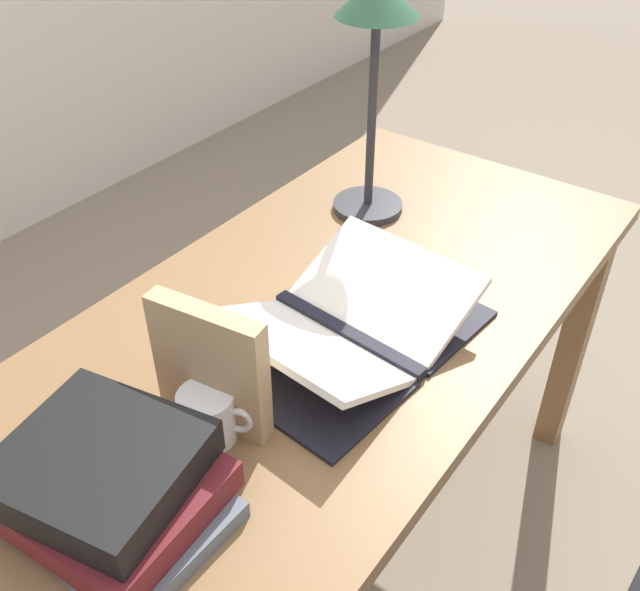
% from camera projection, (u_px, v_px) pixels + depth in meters
% --- Properties ---
extents(ground_plane, '(12.00, 12.00, 0.00)m').
position_uv_depth(ground_plane, '(304.00, 572.00, 1.65)').
color(ground_plane, gray).
extents(reading_desk, '(1.56, 0.68, 0.72)m').
position_uv_depth(reading_desk, '(299.00, 373.00, 1.26)').
color(reading_desk, brown).
rests_on(reading_desk, ground_plane).
extents(open_book, '(0.47, 0.35, 0.10)m').
position_uv_depth(open_book, '(347.00, 326.00, 1.18)').
color(open_book, black).
rests_on(open_book, reading_desk).
extents(book_stack_tall, '(0.25, 0.29, 0.12)m').
position_uv_depth(book_stack_tall, '(106.00, 484.00, 0.89)').
color(book_stack_tall, slate).
rests_on(book_stack_tall, reading_desk).
extents(book_standing_upright, '(0.06, 0.18, 0.20)m').
position_uv_depth(book_standing_upright, '(210.00, 367.00, 0.99)').
color(book_standing_upright, tan).
rests_on(book_standing_upright, reading_desk).
extents(reading_lamp, '(0.16, 0.16, 0.48)m').
position_uv_depth(reading_lamp, '(375.00, 40.00, 1.32)').
color(reading_lamp, '#2D2D33').
rests_on(reading_lamp, reading_desk).
extents(coffee_mug, '(0.08, 0.10, 0.08)m').
position_uv_depth(coffee_mug, '(208.00, 416.00, 1.00)').
color(coffee_mug, white).
rests_on(coffee_mug, reading_desk).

